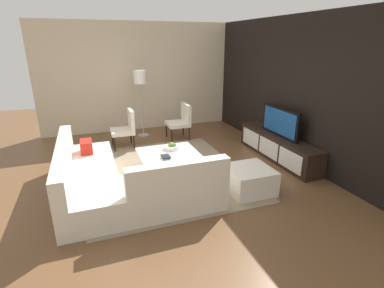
{
  "coord_description": "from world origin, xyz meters",
  "views": [
    {
      "loc": [
        4.69,
        -1.19,
        2.31
      ],
      "look_at": [
        -0.09,
        0.55,
        0.51
      ],
      "focal_mm": 27.13,
      "sensor_mm": 36.0,
      "label": 1
    }
  ],
  "objects": [
    {
      "name": "television",
      "position": [
        0.0,
        2.4,
        0.79
      ],
      "size": [
        1.12,
        0.06,
        0.57
      ],
      "color": "black",
      "rests_on": "media_console"
    },
    {
      "name": "sectional_couch",
      "position": [
        0.52,
        -0.92,
        0.28
      ],
      "size": [
        2.51,
        2.27,
        0.82
      ],
      "color": "silver",
      "rests_on": "ground"
    },
    {
      "name": "media_console",
      "position": [
        -0.0,
        2.4,
        0.25
      ],
      "size": [
        2.25,
        0.45,
        0.5
      ],
      "color": "black",
      "rests_on": "ground"
    },
    {
      "name": "coffee_table",
      "position": [
        -0.1,
        0.1,
        0.2
      ],
      "size": [
        0.98,
        1.07,
        0.38
      ],
      "color": "black",
      "rests_on": "ground"
    },
    {
      "name": "book_stack",
      "position": [
        0.11,
        -0.02,
        0.4
      ],
      "size": [
        0.19,
        0.14,
        0.05
      ],
      "color": "#CCB78C",
      "rests_on": "coffee_table"
    },
    {
      "name": "accent_chair_far",
      "position": [
        -1.95,
        0.94,
        0.49
      ],
      "size": [
        0.57,
        0.53,
        0.87
      ],
      "rotation": [
        0.0,
        0.0,
        0.01
      ],
      "color": "black",
      "rests_on": "ground"
    },
    {
      "name": "side_wall_left",
      "position": [
        -3.2,
        0.2,
        1.4
      ],
      "size": [
        0.12,
        5.2,
        2.8
      ],
      "primitive_type": "cube",
      "color": "beige",
      "rests_on": "ground"
    },
    {
      "name": "feature_wall_back",
      "position": [
        0.0,
        2.7,
        1.4
      ],
      "size": [
        6.4,
        0.12,
        2.8
      ],
      "primitive_type": "cube",
      "color": "black",
      "rests_on": "ground"
    },
    {
      "name": "ottoman",
      "position": [
        1.03,
        1.12,
        0.2
      ],
      "size": [
        0.7,
        0.7,
        0.4
      ],
      "primitive_type": "cube",
      "color": "silver",
      "rests_on": "ground"
    },
    {
      "name": "fruit_bowl",
      "position": [
        -0.28,
        0.2,
        0.44
      ],
      "size": [
        0.28,
        0.28,
        0.14
      ],
      "color": "silver",
      "rests_on": "coffee_table"
    },
    {
      "name": "floor_lamp",
      "position": [
        -2.48,
        0.08,
        1.39
      ],
      "size": [
        0.31,
        0.31,
        1.66
      ],
      "color": "#A5A5AA",
      "rests_on": "ground"
    },
    {
      "name": "accent_chair_near",
      "position": [
        -1.78,
        -0.43,
        0.49
      ],
      "size": [
        0.56,
        0.51,
        0.87
      ],
      "rotation": [
        0.0,
        0.0,
        -0.07
      ],
      "color": "black",
      "rests_on": "ground"
    },
    {
      "name": "ground_plane",
      "position": [
        0.0,
        0.0,
        0.0
      ],
      "size": [
        14.0,
        14.0,
        0.0
      ],
      "primitive_type": "plane",
      "color": "brown"
    },
    {
      "name": "area_rug",
      "position": [
        -0.1,
        0.0,
        0.01
      ],
      "size": [
        3.27,
        2.79,
        0.01
      ],
      "primitive_type": "cube",
      "color": "gray",
      "rests_on": "ground"
    }
  ]
}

